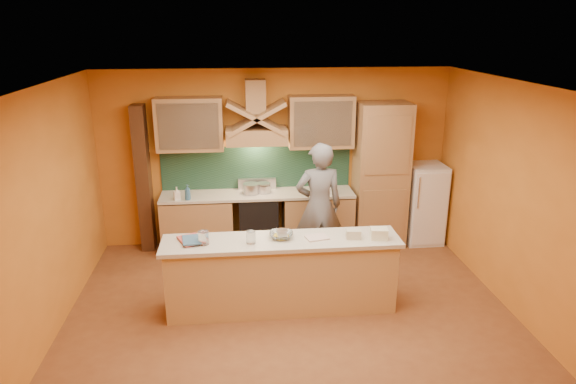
{
  "coord_description": "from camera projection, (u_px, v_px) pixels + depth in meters",
  "views": [
    {
      "loc": [
        -0.6,
        -5.41,
        3.44
      ],
      "look_at": [
        0.04,
        0.9,
        1.35
      ],
      "focal_mm": 32.0,
      "sensor_mm": 36.0,
      "label": 1
    }
  ],
  "objects": [
    {
      "name": "base_cabinet_right",
      "position": [
        317.0,
        220.0,
        8.25
      ],
      "size": [
        1.1,
        0.6,
        0.86
      ],
      "primitive_type": "cube",
      "color": "#AB7C4E",
      "rests_on": "floor"
    },
    {
      "name": "floor",
      "position": [
        292.0,
        320.0,
        6.24
      ],
      "size": [
        5.5,
        5.0,
        0.01
      ],
      "primitive_type": "cube",
      "color": "brown",
      "rests_on": "ground"
    },
    {
      "name": "ceiling",
      "position": [
        293.0,
        87.0,
        5.37
      ],
      "size": [
        5.5,
        5.0,
        0.01
      ],
      "primitive_type": "cube",
      "color": "white",
      "rests_on": "wall_back"
    },
    {
      "name": "book_upper",
      "position": [
        182.0,
        241.0,
        6.09
      ],
      "size": [
        0.26,
        0.33,
        0.02
      ],
      "primitive_type": "imported",
      "rotation": [
        0.0,
        0.0,
        0.14
      ],
      "color": "#395F7E",
      "rests_on": "island_top"
    },
    {
      "name": "person",
      "position": [
        319.0,
        206.0,
        7.38
      ],
      "size": [
        0.71,
        0.48,
        1.87
      ],
      "primitive_type": "imported",
      "rotation": [
        0.0,
        0.0,
        3.2
      ],
      "color": "slate",
      "rests_on": "floor"
    },
    {
      "name": "upper_cabinet_left",
      "position": [
        189.0,
        124.0,
        7.69
      ],
      "size": [
        1.0,
        0.35,
        0.8
      ],
      "primitive_type": "cube",
      "color": "#AB7C4E",
      "rests_on": "wall_back"
    },
    {
      "name": "wall_front",
      "position": [
        333.0,
        342.0,
        3.44
      ],
      "size": [
        5.5,
        0.02,
        2.8
      ],
      "primitive_type": "cube",
      "color": "orange",
      "rests_on": "floor"
    },
    {
      "name": "trim_column_left",
      "position": [
        144.0,
        179.0,
        7.91
      ],
      "size": [
        0.2,
        0.3,
        2.3
      ],
      "primitive_type": "cube",
      "color": "#472816",
      "rests_on": "floor"
    },
    {
      "name": "book_lower",
      "position": [
        181.0,
        242.0,
        6.1
      ],
      "size": [
        0.36,
        0.41,
        0.03
      ],
      "primitive_type": "imported",
      "rotation": [
        0.0,
        0.0,
        0.43
      ],
      "color": "#C04C44",
      "rests_on": "island_top"
    },
    {
      "name": "pantry_column",
      "position": [
        380.0,
        175.0,
        8.12
      ],
      "size": [
        0.8,
        0.6,
        2.3
      ],
      "primitive_type": "cube",
      "color": "#AB7C4E",
      "rests_on": "floor"
    },
    {
      "name": "bowl_back",
      "position": [
        323.0,
        190.0,
        8.02
      ],
      "size": [
        0.26,
        0.26,
        0.08
      ],
      "primitive_type": "imported",
      "rotation": [
        0.0,
        0.0,
        0.06
      ],
      "color": "silver",
      "rests_on": "counter_top"
    },
    {
      "name": "soap_bottle_a",
      "position": [
        177.0,
        194.0,
        7.67
      ],
      "size": [
        0.11,
        0.11,
        0.2
      ],
      "primitive_type": "imported",
      "rotation": [
        0.0,
        0.0,
        0.29
      ],
      "color": "white",
      "rests_on": "counter_top"
    },
    {
      "name": "pot_small",
      "position": [
        264.0,
        189.0,
        8.02
      ],
      "size": [
        0.25,
        0.25,
        0.14
      ],
      "primitive_type": "cylinder",
      "rotation": [
        0.0,
        0.0,
        0.17
      ],
      "color": "silver",
      "rests_on": "stove"
    },
    {
      "name": "fridge",
      "position": [
        424.0,
        203.0,
        8.35
      ],
      "size": [
        0.58,
        0.6,
        1.3
      ],
      "primitive_type": "cube",
      "color": "white",
      "rests_on": "floor"
    },
    {
      "name": "soap_bottle_b",
      "position": [
        188.0,
        192.0,
        7.66
      ],
      "size": [
        0.13,
        0.13,
        0.24
      ],
      "primitive_type": "imported",
      "rotation": [
        0.0,
        0.0,
        0.71
      ],
      "color": "#33638D",
      "rests_on": "counter_top"
    },
    {
      "name": "wall_left",
      "position": [
        40.0,
        222.0,
        5.54
      ],
      "size": [
        0.02,
        5.0,
        2.8
      ],
      "primitive_type": "cube",
      "color": "orange",
      "rests_on": "floor"
    },
    {
      "name": "kitchen_scale",
      "position": [
        282.0,
        235.0,
        6.23
      ],
      "size": [
        0.13,
        0.13,
        0.09
      ],
      "primitive_type": "cube",
      "rotation": [
        0.0,
        0.0,
        0.16
      ],
      "color": "white",
      "rests_on": "island_top"
    },
    {
      "name": "backsplash",
      "position": [
        257.0,
        168.0,
        8.17
      ],
      "size": [
        3.0,
        0.03,
        0.7
      ],
      "primitive_type": "cube",
      "color": "#193829",
      "rests_on": "wall_back"
    },
    {
      "name": "dish_rack",
      "position": [
        323.0,
        189.0,
        8.01
      ],
      "size": [
        0.3,
        0.25,
        0.1
      ],
      "primitive_type": "cube",
      "rotation": [
        0.0,
        0.0,
        -0.11
      ],
      "color": "white",
      "rests_on": "counter_top"
    },
    {
      "name": "counter_top",
      "position": [
        258.0,
        194.0,
        8.01
      ],
      "size": [
        3.0,
        0.62,
        0.04
      ],
      "primitive_type": "cube",
      "color": "beige",
      "rests_on": "base_cabinet_left"
    },
    {
      "name": "wall_right",
      "position": [
        523.0,
        204.0,
        6.07
      ],
      "size": [
        0.02,
        5.0,
        2.8
      ],
      "primitive_type": "cube",
      "color": "orange",
      "rests_on": "floor"
    },
    {
      "name": "hood_chimney",
      "position": [
        255.0,
        96.0,
        7.68
      ],
      "size": [
        0.3,
        0.3,
        0.5
      ],
      "primitive_type": "cube",
      "color": "#AB7C4E",
      "rests_on": "wall_back"
    },
    {
      "name": "island_top",
      "position": [
        281.0,
        241.0,
        6.23
      ],
      "size": [
        2.9,
        0.62,
        0.05
      ],
      "primitive_type": "cube",
      "color": "beige",
      "rests_on": "island_body"
    },
    {
      "name": "wall_back",
      "position": [
        275.0,
        158.0,
        8.17
      ],
      "size": [
        5.5,
        0.02,
        2.8
      ],
      "primitive_type": "cube",
      "color": "orange",
      "rests_on": "floor"
    },
    {
      "name": "cloth",
      "position": [
        317.0,
        237.0,
        6.26
      ],
      "size": [
        0.31,
        0.25,
        0.02
      ],
      "primitive_type": "cube",
      "rotation": [
        0.0,
        0.0,
        0.23
      ],
      "color": "beige",
      "rests_on": "island_top"
    },
    {
      "name": "base_cabinet_left",
      "position": [
        198.0,
        224.0,
        8.07
      ],
      "size": [
        1.1,
        0.6,
        0.86
      ],
      "primitive_type": "cube",
      "color": "#AB7C4E",
      "rests_on": "floor"
    },
    {
      "name": "grocery_bag_a",
      "position": [
        379.0,
        234.0,
        6.22
      ],
      "size": [
        0.22,
        0.19,
        0.13
      ],
      "primitive_type": "cube",
      "rotation": [
        0.0,
        0.0,
        -0.13
      ],
      "color": "#EAE9C1",
      "rests_on": "island_top"
    },
    {
      "name": "pot_large",
      "position": [
        251.0,
        190.0,
        7.96
      ],
      "size": [
        0.26,
        0.26,
        0.16
      ],
      "primitive_type": "cylinder",
      "rotation": [
        0.0,
        0.0,
        -0.09
      ],
      "color": "#B2B2B9",
      "rests_on": "stove"
    },
    {
      "name": "jar_large",
      "position": [
        203.0,
        238.0,
        6.06
      ],
      "size": [
        0.15,
        0.15,
        0.16
      ],
      "primitive_type": "cylinder",
      "rotation": [
        0.0,
        0.0,
        0.2
      ],
      "color": "white",
      "rests_on": "island_top"
    },
    {
      "name": "range_hood",
      "position": [
        256.0,
        136.0,
        7.77
      ],
      "size": [
        0.92,
        0.5,
        0.24
      ],
      "primitive_type": "cube",
      "color": "#AB7C4E",
      "rests_on": "wall_back"
    },
    {
      "name": "island_body",
      "position": [
        282.0,
        277.0,
        6.38
      ],
      "size": [
        2.8,
        0.55,
        0.88
      ],
      "primitive_type": "cube",
      "color": "tan",
      "rests_on": "floor"
    },
    {
      "name": "jar_small",
      "position": [
        251.0,
        237.0,
        6.08
      ],
      "size": [
        0.14,
        0.14,
        0.15
      ],
      "primitive_type": "cylinder",
      "rotation": [
        0.0,
        0.0,
        -0.34
      ],
      "color": "white",
      "rests_on": "island_top"
    },
    {
      "name": "stove",
      "position": [
        258.0,
        221.0,
        8.15
      ],
      "size": [
        0.6,
        0.58,
        0.9
      ],
      "primitive_type": "cube",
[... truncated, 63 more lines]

